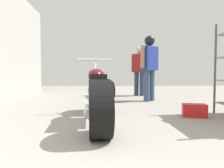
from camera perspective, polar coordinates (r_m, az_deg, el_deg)
ground_plane at (r=4.14m, az=-1.18°, el=-7.47°), size 17.07×17.07×0.00m
motorcycle_maroon_cruiser at (r=2.92m, az=-4.53°, el=-3.29°), size 0.66×2.23×1.04m
motorcycle_black_naked at (r=6.08m, az=-2.34°, el=-0.94°), size 0.69×1.80×0.84m
mechanic_in_blue at (r=6.81m, az=8.14°, el=4.74°), size 0.62×0.50×1.72m
mechanic_with_helmet at (r=5.44m, az=11.12°, el=6.45°), size 0.63×0.53×1.82m
red_toolbox at (r=3.65m, az=23.40°, el=-7.26°), size 0.44×0.31×0.23m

